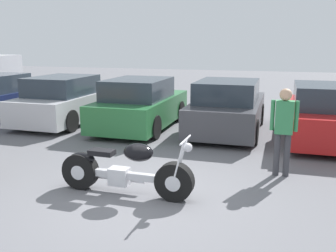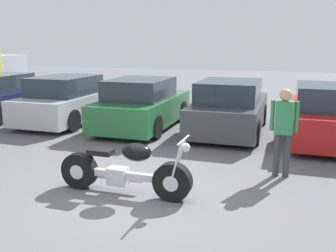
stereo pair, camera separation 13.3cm
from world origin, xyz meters
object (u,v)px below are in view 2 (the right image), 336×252
parked_car_silver (69,101)px  person_standing (284,125)px  parked_car_dark_grey (230,108)px  parked_car_green (143,105)px  parked_car_navy (0,98)px  parked_car_red (328,115)px  motorcycle (123,170)px

parked_car_silver → person_standing: (6.80, -3.26, 0.33)m
parked_car_silver → parked_car_dark_grey: size_ratio=1.00×
parked_car_green → parked_car_dark_grey: 2.64m
parked_car_navy → parked_car_dark_grey: 7.88m
parked_car_red → parked_car_silver: bearing=179.3°
motorcycle → parked_car_red: 6.12m
motorcycle → person_standing: 3.17m
motorcycle → parked_car_navy: size_ratio=0.58×
parked_car_green → parked_car_navy: bearing=-178.8°
parked_car_navy → parked_car_dark_grey: (7.87, 0.34, 0.00)m
motorcycle → parked_car_silver: bearing=130.2°
motorcycle → parked_car_green: (-1.60, 4.93, 0.27)m
parked_car_dark_grey → parked_car_red: 2.64m
parked_car_navy → parked_car_silver: 2.63m
motorcycle → parked_car_red: parked_car_red is taller
parked_car_navy → parked_car_silver: (2.62, 0.17, 0.00)m
parked_car_green → parked_car_dark_grey: (2.62, 0.24, 0.00)m
parked_car_navy → parked_car_dark_grey: size_ratio=1.00×
parked_car_navy → parked_car_red: size_ratio=1.00×
parked_car_navy → parked_car_green: same height
parked_car_navy → parked_car_silver: bearing=3.7°
motorcycle → person_standing: size_ratio=1.39×
parked_car_dark_grey → parked_car_navy: bearing=-177.5°
parked_car_silver → parked_car_green: (2.62, -0.06, 0.00)m
parked_car_silver → parked_car_green: 2.63m
parked_car_dark_grey → person_standing: bearing=-65.6°
parked_car_red → motorcycle: bearing=-126.7°
motorcycle → parked_car_green: parked_car_green is taller
parked_car_green → parked_car_red: same height
parked_car_green → parked_car_silver: bearing=178.6°
person_standing → parked_car_dark_grey: bearing=114.4°
motorcycle → parked_car_green: size_ratio=0.58×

